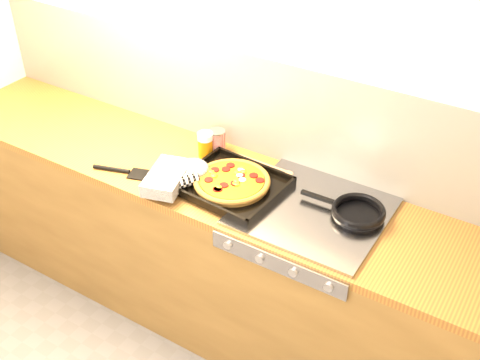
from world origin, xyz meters
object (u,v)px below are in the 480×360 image
Objects in this scene: pizza_on_tray at (215,180)px; juice_glass at (205,144)px; tomato_can at (217,141)px; frying_pan at (357,212)px.

juice_glass is (-0.19, 0.20, 0.02)m from pizza_on_tray.
juice_glass is (-0.03, -0.06, 0.01)m from tomato_can.
frying_pan is 0.81m from juice_glass.
frying_pan is 0.79m from tomato_can.
tomato_can is at bearing 67.21° from juice_glass.
pizza_on_tray is at bearing -58.41° from tomato_can.
tomato_can is (-0.16, 0.26, 0.01)m from pizza_on_tray.
tomato_can is (-0.78, 0.13, 0.02)m from frying_pan.
frying_pan is at bearing 12.14° from pizza_on_tray.
juice_glass reaches higher than frying_pan.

